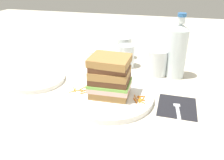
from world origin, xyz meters
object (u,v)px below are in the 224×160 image
Objects in this scene: sandwich at (110,77)px; side_plate at (36,79)px; empty_tumbler_0 at (127,56)px; knife at (64,93)px; water_bottle at (178,50)px; juice_glass at (157,64)px; empty_tumbler_2 at (124,48)px; napkin_dark at (177,106)px; main_plate at (110,98)px; empty_tumbler_1 at (96,59)px; fork at (178,109)px.

sandwich is 0.32m from side_plate.
side_plate is at bearing -142.31° from empty_tumbler_0.
sandwich reaches higher than knife.
water_bottle is at bearing 50.46° from sandwich.
juice_glass is at bearing 61.62° from sandwich.
empty_tumbler_2 reaches higher than knife.
napkin_dark is 0.45m from empty_tumbler_2.
juice_glass is (-0.08, 0.23, 0.04)m from napkin_dark.
main_plate is 0.28m from empty_tumbler_1.
empty_tumbler_1 is (0.03, 0.24, 0.04)m from knife.
knife is 0.25m from empty_tumbler_1.
main_plate is 1.68× the size of fork.
empty_tumbler_0 reaches higher than fork.
napkin_dark is at bearing -56.52° from empty_tumbler_2.
juice_glass is 0.41× the size of water_bottle.
juice_glass is at bearing 39.42° from knife.
empty_tumbler_2 is at bearing 58.56° from empty_tumbler_1.
knife is at bearing -146.31° from water_bottle.
juice_glass is 0.09m from water_bottle.
empty_tumbler_1 is (-0.12, -0.05, -0.01)m from empty_tumbler_0.
water_bottle reaches higher than empty_tumbler_2.
main_plate is 2.94× the size of empty_tumbler_0.
napkin_dark is at bearing -5.37° from side_plate.
water_bottle is at bearing -14.06° from empty_tumbler_0.
water_bottle is 0.22m from empty_tumbler_0.
empty_tumbler_2 is at bearing 72.55° from knife.
sandwich is 0.78× the size of fork.
empty_tumbler_0 is 0.38m from side_plate.
water_bottle reaches higher than napkin_dark.
empty_tumbler_2 is at bearing 147.53° from water_bottle.
sandwich reaches higher than main_plate.
sandwich reaches higher than empty_tumbler_1.
water_bottle is at bearing 93.24° from napkin_dark.
main_plate reaches higher than side_plate.
sandwich is 0.28m from empty_tumbler_1.
sandwich is 0.65× the size of knife.
empty_tumbler_1 is (-0.26, 0.00, -0.00)m from juice_glass.
napkin_dark is 0.79× the size of fork.
napkin_dark is 1.32× the size of juice_glass.
sandwich is at bearing -11.52° from side_plate.
sandwich is at bearing -176.37° from napkin_dark.
napkin_dark is 0.24m from juice_glass.
sandwich is 0.23m from napkin_dark.
fork is at bearing -53.92° from empty_tumbler_0.
main_plate reaches higher than napkin_dark.
knife is at bearing -97.73° from empty_tumbler_1.
side_plate is (-0.43, -0.18, -0.04)m from juice_glass.
water_bottle is (-0.02, 0.25, 0.10)m from fork.
water_bottle is (0.07, 0.00, 0.06)m from juice_glass.
empty_tumbler_1 is (-0.34, 0.25, 0.04)m from fork.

